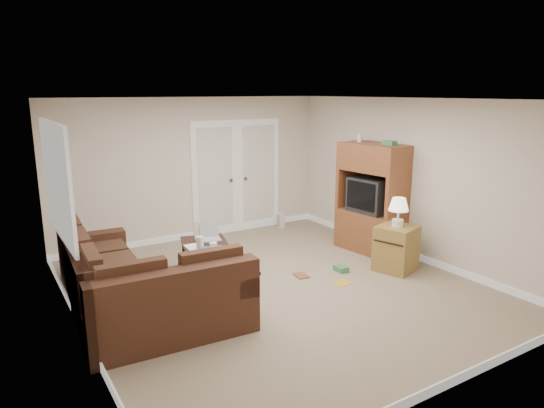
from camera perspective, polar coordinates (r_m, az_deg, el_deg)
floor at (r=6.66m, az=0.50°, el=-9.81°), size 5.50×5.50×0.00m
ceiling at (r=6.13m, az=0.55°, el=12.23°), size 5.00×5.50×0.02m
wall_left at (r=5.41m, az=-22.48°, el=-2.31°), size 0.02×5.50×2.50m
wall_right at (r=7.88m, az=16.11°, el=2.78°), size 0.02×5.50×2.50m
wall_back at (r=8.69m, az=-9.22°, el=4.06°), size 5.00×0.02×2.50m
wall_front at (r=4.30m, az=20.60°, el=-6.03°), size 5.00×0.02×2.50m
baseboards at (r=6.64m, az=0.50°, el=-9.41°), size 5.00×5.50×0.10m
french_doors at (r=9.05m, az=-4.12°, el=3.18°), size 1.80×0.05×2.13m
window_left at (r=6.33m, az=-23.94°, el=2.47°), size 0.05×1.92×1.42m
sectional_sofa at (r=6.02m, az=-16.26°, el=-9.54°), size 1.88×2.84×0.85m
coffee_table at (r=6.84m, az=-7.51°, el=-6.83°), size 0.91×1.35×0.84m
tv_armoire at (r=8.08m, az=11.75°, el=0.75°), size 0.73×1.17×1.91m
side_cabinet at (r=7.38m, az=14.41°, el=-4.65°), size 0.65×0.65×1.10m
space_heater at (r=9.41m, az=1.07°, el=-1.90°), size 0.13×0.11×0.30m
floor_magazine at (r=6.88m, az=8.26°, el=-9.17°), size 0.29×0.25×0.01m
floor_greenbox at (r=7.28m, az=8.13°, el=-7.55°), size 0.16×0.21×0.08m
floor_book at (r=7.02m, az=2.84°, el=-8.50°), size 0.21×0.26×0.02m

